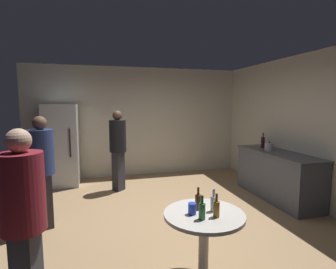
# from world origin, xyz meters

# --- Properties ---
(ground_plane) EXTENTS (5.20, 5.20, 0.10)m
(ground_plane) POSITION_xyz_m (0.00, 0.00, -0.05)
(ground_plane) COLOR #9E7C56
(wall_back) EXTENTS (5.32, 0.06, 2.70)m
(wall_back) POSITION_xyz_m (0.00, 2.63, 1.35)
(wall_back) COLOR beige
(wall_back) RESTS_ON ground_plane
(wall_side_right) EXTENTS (0.06, 5.20, 2.70)m
(wall_side_right) POSITION_xyz_m (2.63, 0.00, 1.35)
(wall_side_right) COLOR beige
(wall_side_right) RESTS_ON ground_plane
(refrigerator) EXTENTS (0.70, 0.68, 1.80)m
(refrigerator) POSITION_xyz_m (-1.77, 2.20, 0.90)
(refrigerator) COLOR silver
(refrigerator) RESTS_ON ground_plane
(kitchen_counter) EXTENTS (0.64, 1.85, 0.90)m
(kitchen_counter) POSITION_xyz_m (2.28, 0.24, 0.45)
(kitchen_counter) COLOR #4C515B
(kitchen_counter) RESTS_ON ground_plane
(kettle) EXTENTS (0.24, 0.17, 0.18)m
(kettle) POSITION_xyz_m (2.23, 0.44, 0.97)
(kettle) COLOR #B2B2B7
(kettle) RESTS_ON kitchen_counter
(wine_bottle_on_counter) EXTENTS (0.08, 0.08, 0.31)m
(wine_bottle_on_counter) POSITION_xyz_m (2.29, 0.74, 1.02)
(wine_bottle_on_counter) COLOR #3F141E
(wine_bottle_on_counter) RESTS_ON kitchen_counter
(foreground_table) EXTENTS (0.80, 0.80, 0.73)m
(foreground_table) POSITION_xyz_m (-0.00, -1.59, 0.63)
(foreground_table) COLOR beige
(foreground_table) RESTS_ON ground_plane
(beer_bottle_amber) EXTENTS (0.06, 0.06, 0.23)m
(beer_bottle_amber) POSITION_xyz_m (0.08, -1.70, 0.82)
(beer_bottle_amber) COLOR #8C5919
(beer_bottle_amber) RESTS_ON foreground_table
(beer_bottle_brown) EXTENTS (0.06, 0.06, 0.23)m
(beer_bottle_brown) POSITION_xyz_m (-0.02, -1.49, 0.82)
(beer_bottle_brown) COLOR #593314
(beer_bottle_brown) RESTS_ON foreground_table
(beer_bottle_green) EXTENTS (0.06, 0.06, 0.23)m
(beer_bottle_green) POSITION_xyz_m (-0.08, -1.71, 0.82)
(beer_bottle_green) COLOR #26662D
(beer_bottle_green) RESTS_ON foreground_table
(beer_bottle_clear) EXTENTS (0.06, 0.06, 0.23)m
(beer_bottle_clear) POSITION_xyz_m (0.11, -1.57, 0.82)
(beer_bottle_clear) COLOR silver
(beer_bottle_clear) RESTS_ON foreground_table
(plastic_cup_blue) EXTENTS (0.08, 0.08, 0.11)m
(plastic_cup_blue) POSITION_xyz_m (-0.12, -1.58, 0.79)
(plastic_cup_blue) COLOR blue
(plastic_cup_blue) RESTS_ON foreground_table
(person_in_navy_shirt) EXTENTS (0.42, 0.42, 1.64)m
(person_in_navy_shirt) POSITION_xyz_m (-1.77, 0.10, 0.96)
(person_in_navy_shirt) COLOR #2D2D38
(person_in_navy_shirt) RESTS_ON ground_plane
(person_in_maroon_shirt) EXTENTS (0.41, 0.41, 1.62)m
(person_in_maroon_shirt) POSITION_xyz_m (-1.58, -1.65, 0.94)
(person_in_maroon_shirt) COLOR #2D2D38
(person_in_maroon_shirt) RESTS_ON ground_plane
(person_in_black_shirt) EXTENTS (0.48, 0.48, 1.67)m
(person_in_black_shirt) POSITION_xyz_m (-0.60, 1.51, 0.98)
(person_in_black_shirt) COLOR #2D2D38
(person_in_black_shirt) RESTS_ON ground_plane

